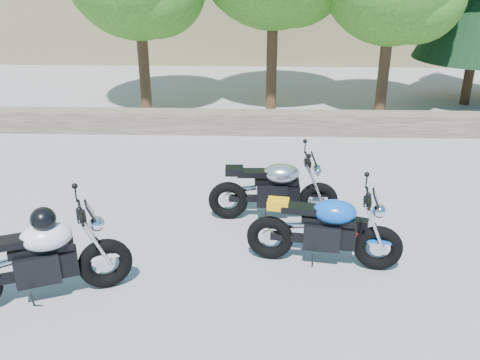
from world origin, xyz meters
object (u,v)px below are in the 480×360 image
silver_bike (274,190)px  backpack (359,230)px  blue_bike (325,230)px  white_bike (37,257)px

silver_bike → backpack: 1.45m
silver_bike → backpack: silver_bike is taller
blue_bike → backpack: blue_bike is taller
backpack → blue_bike: bearing=-112.1°
silver_bike → backpack: size_ratio=6.34×
backpack → white_bike: bearing=-139.6°
white_bike → backpack: white_bike is taller
blue_bike → silver_bike: bearing=125.5°
silver_bike → white_bike: 3.68m
white_bike → blue_bike: bearing=-7.2°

